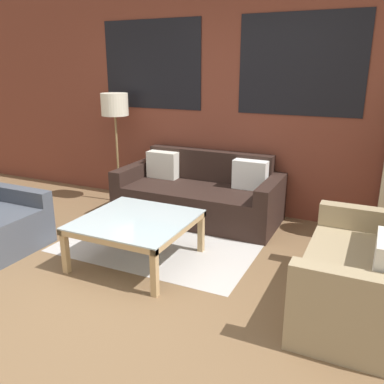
# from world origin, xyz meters

# --- Properties ---
(ground_plane) EXTENTS (16.00, 16.00, 0.00)m
(ground_plane) POSITION_xyz_m (0.00, 0.00, 0.00)
(ground_plane) COLOR brown
(wall_back_brick) EXTENTS (8.40, 0.09, 2.80)m
(wall_back_brick) POSITION_xyz_m (0.00, 2.44, 1.41)
(wall_back_brick) COLOR brown
(wall_back_brick) RESTS_ON ground_plane
(rug) EXTENTS (2.01, 1.65, 0.00)m
(rug) POSITION_xyz_m (-0.11, 1.21, 0.00)
(rug) COLOR #BCB7B2
(rug) RESTS_ON ground_plane
(couch_dark) EXTENTS (1.95, 0.88, 0.78)m
(couch_dark) POSITION_xyz_m (-0.07, 1.95, 0.28)
(couch_dark) COLOR black
(couch_dark) RESTS_ON ground_plane
(settee_vintage) EXTENTS (0.80, 1.41, 0.92)m
(settee_vintage) POSITION_xyz_m (1.89, 0.63, 0.31)
(settee_vintage) COLOR tan
(settee_vintage) RESTS_ON ground_plane
(coffee_table) EXTENTS (0.99, 0.99, 0.44)m
(coffee_table) POSITION_xyz_m (-0.11, 0.61, 0.38)
(coffee_table) COLOR silver
(coffee_table) RESTS_ON ground_plane
(floor_lamp) EXTENTS (0.35, 0.35, 1.46)m
(floor_lamp) POSITION_xyz_m (-1.31, 2.04, 1.24)
(floor_lamp) COLOR olive
(floor_lamp) RESTS_ON ground_plane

